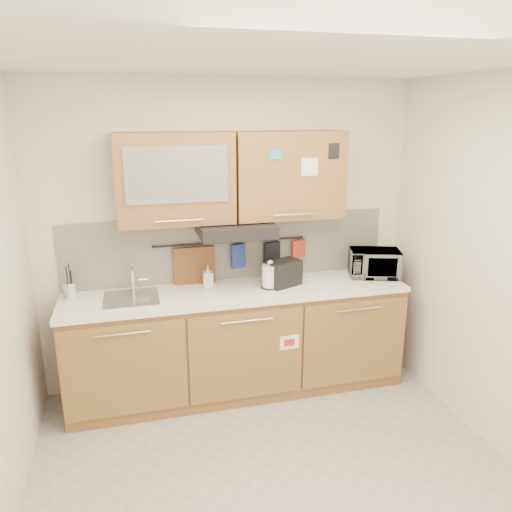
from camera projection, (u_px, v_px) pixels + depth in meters
floor at (279, 483)px, 3.25m from camera, size 3.20×3.20×0.00m
ceiling at (286, 56)px, 2.52m from camera, size 3.20×3.20×0.00m
wall_back at (229, 236)px, 4.28m from camera, size 3.20×0.00×3.20m
base_cabinet at (238, 346)px, 4.24m from camera, size 2.80×0.64×0.88m
countertop at (238, 292)px, 4.10m from camera, size 2.82×0.62×0.04m
backsplash at (230, 248)px, 4.30m from camera, size 2.80×0.02×0.56m
upper_cabinets at (232, 177)px, 3.97m from camera, size 1.82×0.37×0.70m
range_hood at (235, 229)px, 4.01m from camera, size 0.60×0.46×0.10m
sink at (132, 298)px, 3.91m from camera, size 0.42×0.40×0.26m
utensil_rail at (231, 242)px, 4.24m from camera, size 1.30×0.02×0.02m
utensil_crock at (71, 290)px, 3.87m from camera, size 0.14×0.14×0.29m
kettle at (270, 277)px, 4.12m from camera, size 0.17×0.15×0.24m
toaster at (284, 273)px, 4.18m from camera, size 0.33×0.27×0.21m
microwave at (374, 263)px, 4.41m from camera, size 0.50×0.41×0.24m
soap_bottle at (208, 275)px, 4.18m from camera, size 0.08×0.09×0.18m
cutting_board at (195, 272)px, 4.22m from camera, size 0.35×0.03×0.43m
oven_mitt at (238, 256)px, 4.28m from camera, size 0.13×0.06×0.21m
dark_pouch at (272, 254)px, 4.36m from camera, size 0.15×0.06×0.22m
pot_holder at (299, 249)px, 4.41m from camera, size 0.13×0.06×0.16m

